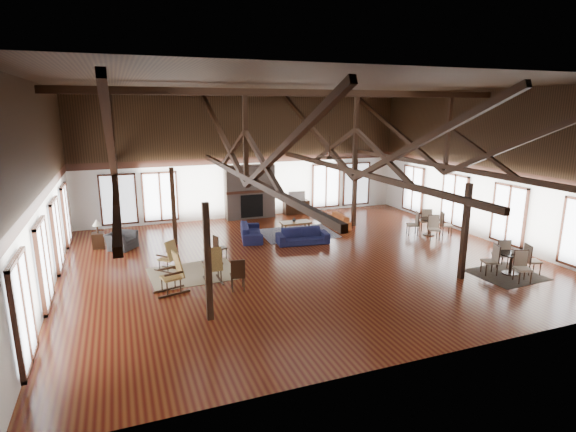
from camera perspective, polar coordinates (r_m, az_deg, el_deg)
name	(u,v)px	position (r m, az deg, el deg)	size (l,w,h in m)	color
floor	(302,259)	(16.14, 1.80, -5.48)	(16.00, 16.00, 0.00)	#622D14
ceiling	(303,85)	(15.28, 1.98, 16.31)	(16.00, 14.00, 0.02)	black
wall_back	(247,156)	(22.00, -5.20, 7.60)	(16.00, 0.02, 6.00)	white
wall_front	(437,224)	(9.48, 18.37, -0.97)	(16.00, 0.02, 6.00)	white
wall_left	(40,191)	(14.42, -28.97, 2.82)	(0.02, 14.00, 6.00)	white
wall_right	(486,166)	(19.90, 23.79, 5.88)	(0.02, 14.00, 6.00)	white
roof_truss	(303,146)	(15.31, 1.92, 8.92)	(15.60, 14.07, 3.14)	black
post_grid	(302,218)	(15.71, 1.84, -0.22)	(8.16, 7.16, 3.05)	black
fireplace	(250,192)	(21.93, -4.87, 3.07)	(2.50, 0.69, 2.60)	#77645A
ceiling_fan	(329,157)	(14.63, 5.25, 7.50)	(1.60, 1.60, 0.75)	black
sofa_navy_front	(303,236)	(17.88, 1.88, -2.56)	(2.06, 0.81, 0.60)	#17193F
sofa_navy_left	(251,232)	(18.57, -4.68, -2.00)	(0.80, 2.05, 0.60)	#171941
sofa_orange	(336,221)	(20.54, 6.06, -0.58)	(0.74, 1.89, 0.55)	#AF5222
coffee_table	(296,223)	(19.34, 0.97, -0.90)	(1.30, 0.68, 0.49)	brown
vase	(294,219)	(19.38, 0.78, -0.42)	(0.17, 0.17, 0.18)	#B2B2B2
armchair	(122,241)	(18.34, -20.37, -2.95)	(0.99, 0.86, 0.64)	#29292B
side_table_lamp	(98,237)	(18.75, -22.97, -2.48)	(0.45, 0.45, 1.14)	black
rocking_chair_a	(169,257)	(15.34, -14.83, -5.01)	(0.88, 0.90, 1.06)	#A1773D
rocking_chair_b	(213,266)	(14.04, -9.47, -6.28)	(0.52, 0.91, 1.16)	#A1773D
rocking_chair_c	(174,273)	(13.60, -14.25, -7.06)	(1.04, 0.72, 1.22)	#A1773D
side_chair_a	(218,245)	(16.15, -8.87, -3.70)	(0.47, 0.47, 0.89)	black
side_chair_b	(238,272)	(13.32, -6.41, -7.14)	(0.47, 0.47, 0.99)	black
cafe_table_near	(511,260)	(16.27, 26.50, -4.99)	(1.90, 1.90, 0.98)	black
cafe_table_far	(429,224)	(19.93, 17.53, -0.94)	(1.91, 1.91, 0.99)	black
cup_near	(513,252)	(16.20, 26.70, -4.09)	(0.14, 0.14, 0.11)	#B2B2B2
cup_far	(430,218)	(19.87, 17.60, -0.18)	(0.13, 0.13, 0.10)	#B2B2B2
tv_console	(296,207)	(22.98, 1.05, 1.15)	(1.31, 0.49, 0.65)	black
television	(296,196)	(22.86, 1.06, 2.57)	(0.88, 0.11, 0.50)	#B2B2B2
rug_tan	(194,273)	(15.10, -11.89, -7.13)	(2.76, 2.17, 0.01)	tan
rug_navy	(298,233)	(19.36, 1.28, -2.21)	(3.12, 2.34, 0.01)	#181D45
rug_dark	(506,275)	(16.29, 25.98, -6.71)	(2.02, 1.84, 0.01)	black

